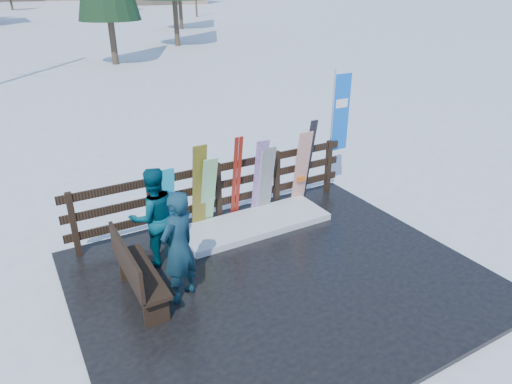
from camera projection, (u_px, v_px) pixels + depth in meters
ground at (280, 281)px, 7.12m from camera, size 700.00×700.00×0.00m
deck at (280, 279)px, 7.11m from camera, size 6.00×5.00×0.08m
fence at (218, 188)px, 8.55m from camera, size 5.60×0.10×1.15m
snow_patch at (255, 223)px, 8.53m from camera, size 2.80×1.00×0.12m
bench at (135, 271)px, 6.34m from camera, size 0.41×1.50×0.97m
snowboard_0 at (168, 204)px, 7.88m from camera, size 0.26×0.23×1.36m
snowboard_1 at (208, 193)px, 8.21m from camera, size 0.27×0.40×1.43m
snowboard_2 at (199, 188)px, 8.09m from camera, size 0.26×0.30×1.68m
snowboard_3 at (260, 178)px, 8.67m from camera, size 0.26×0.28×1.55m
snowboard_4 at (266, 180)px, 8.77m from camera, size 0.30×0.25×1.39m
snowboard_5 at (302, 168)px, 9.11m from camera, size 0.31×0.26×1.56m
ski_pair_a at (237, 178)px, 8.49m from camera, size 0.16×0.28×1.68m
ski_pair_b at (308, 161)px, 9.21m from camera, size 0.17×0.34×1.76m
rental_flag at (338, 118)px, 9.46m from camera, size 0.45×0.04×2.60m
person_front at (179, 247)px, 6.30m from camera, size 0.73×0.64×1.68m
person_back at (154, 217)px, 7.15m from camera, size 0.80×0.62×1.63m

